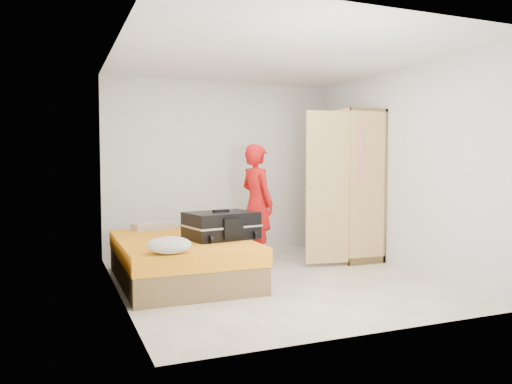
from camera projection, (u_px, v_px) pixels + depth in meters
name	position (u px, v px, depth m)	size (l,w,h in m)	color
room	(276.00, 169.00, 5.82)	(4.00, 4.02, 2.60)	beige
bed	(182.00, 259.00, 5.80)	(1.42, 2.02, 0.50)	brown
wardrobe	(343.00, 189.00, 7.18)	(1.16, 1.20, 2.10)	tan
person	(257.00, 204.00, 6.86)	(0.59, 0.39, 1.63)	red
suitcase	(221.00, 225.00, 5.76)	(0.88, 0.71, 0.34)	black
round_cushion	(169.00, 245.00, 4.83)	(0.43, 0.43, 0.16)	beige
pillow	(153.00, 226.00, 6.51)	(0.51, 0.26, 0.09)	beige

